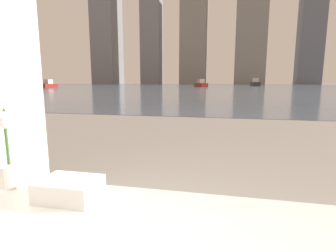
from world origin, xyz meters
TOP-DOWN VIEW (x-y plane):
  - potted_orchid at (-0.54, 0.90)m, footprint 0.13×0.13m
  - towel_stack at (-0.20, 0.83)m, footprint 0.23×0.17m
  - harbor_water at (0.00, 62.00)m, footprint 180.00×110.00m
  - harbor_boat_0 at (7.67, 71.56)m, footprint 2.05×5.33m
  - harbor_boat_2 at (-29.34, 39.76)m, footprint 1.44×3.74m
  - harbor_boat_3 at (-4.66, 54.07)m, footprint 3.14×4.35m
  - skyline_tower_0 at (-54.77, 118.00)m, footprint 10.56×13.36m
  - skyline_tower_2 at (-14.11, 118.00)m, footprint 10.99×10.73m
  - skyline_tower_3 at (9.53, 118.00)m, footprint 11.75×13.83m
  - skyline_tower_4 at (32.48, 118.00)m, footprint 9.05×7.07m

SIDE VIEW (x-z plane):
  - harbor_water at x=0.00m, z-range 0.00..0.01m
  - harbor_boat_2 at x=-29.34m, z-range -0.19..1.19m
  - towel_stack at x=-0.20m, z-range 0.49..0.57m
  - harbor_boat_3 at x=-4.66m, z-range -0.22..1.34m
  - potted_orchid at x=-0.54m, z-range 0.39..0.76m
  - harbor_boat_0 at x=7.67m, z-range -0.28..1.69m
  - skyline_tower_2 at x=-14.11m, z-range 0.00..38.93m
  - skyline_tower_4 at x=32.48m, z-range 0.00..44.62m
  - skyline_tower_3 at x=9.53m, z-range 0.00..67.66m
  - skyline_tower_0 at x=-54.77m, z-range 0.00..69.38m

